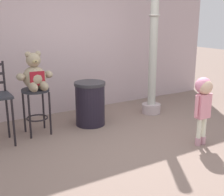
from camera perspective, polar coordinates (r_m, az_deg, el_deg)
ground_plane at (r=4.27m, az=4.34°, el=-9.74°), size 24.00×24.00×0.00m
building_wall at (r=5.88m, az=-8.67°, el=14.79°), size 6.67×0.30×3.55m
bar_stool_with_teddy at (r=4.81m, az=-14.19°, el=-0.60°), size 0.42×0.42×0.72m
teddy_bear at (r=4.69m, az=-14.41°, el=4.14°), size 0.55×0.49×0.58m
child_walking at (r=4.38m, az=16.96°, el=0.25°), size 0.31×0.25×0.99m
trash_bin at (r=5.10m, az=-4.17°, el=-1.03°), size 0.52×0.52×0.74m
lamppost at (r=5.60m, az=7.84°, el=9.71°), size 0.36×0.36×3.16m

